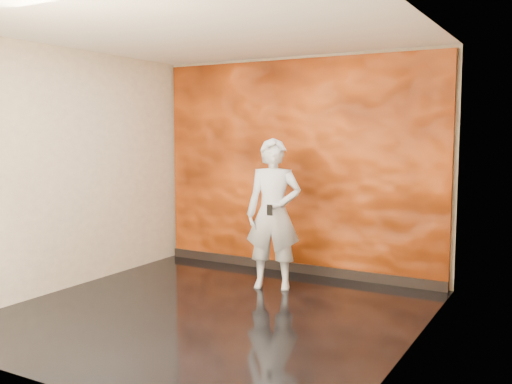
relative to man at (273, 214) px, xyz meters
name	(u,v)px	position (x,y,z in m)	size (l,w,h in m)	color
room	(212,176)	(-0.11, -1.12, 0.52)	(4.02, 4.02, 2.81)	black
feature_wall	(296,167)	(-0.11, 0.84, 0.50)	(3.90, 0.06, 2.75)	#ED5B13
baseboard	(294,267)	(-0.11, 0.80, -0.82)	(3.90, 0.04, 0.12)	black
man	(273,214)	(0.00, 0.00, 0.00)	(0.64, 0.42, 1.76)	#A7ACB6
phone	(270,210)	(0.09, -0.27, 0.08)	(0.07, 0.01, 0.12)	black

